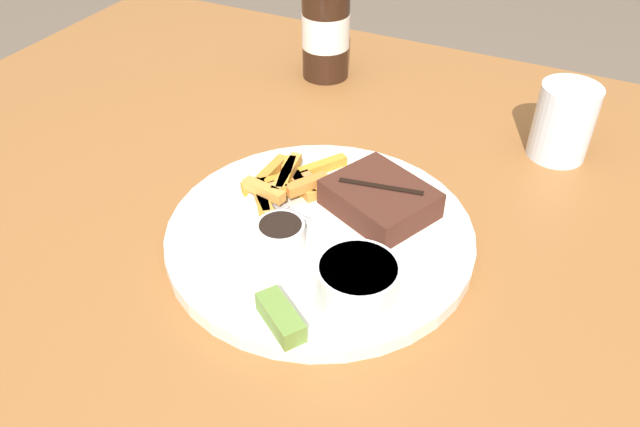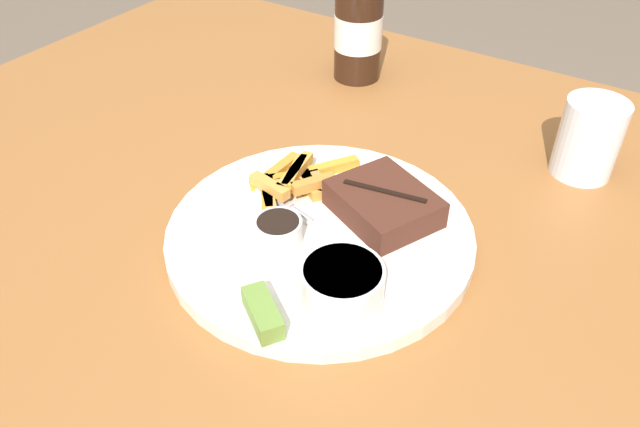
% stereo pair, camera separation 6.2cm
% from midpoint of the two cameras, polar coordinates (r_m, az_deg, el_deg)
% --- Properties ---
extents(dining_table, '(1.32, 1.07, 0.77)m').
position_cam_midpoint_polar(dining_table, '(0.72, -2.47, -7.44)').
color(dining_table, '#935B2D').
rests_on(dining_table, ground_plane).
extents(dinner_plate, '(0.32, 0.32, 0.02)m').
position_cam_midpoint_polar(dinner_plate, '(0.66, -2.68, -2.07)').
color(dinner_plate, silver).
rests_on(dinner_plate, dining_table).
extents(steak_portion, '(0.13, 0.12, 0.03)m').
position_cam_midpoint_polar(steak_portion, '(0.67, 2.88, 1.27)').
color(steak_portion, '#472319').
rests_on(steak_portion, dinner_plate).
extents(fries_pile, '(0.10, 0.15, 0.02)m').
position_cam_midpoint_polar(fries_pile, '(0.70, -5.70, 2.70)').
color(fries_pile, gold).
rests_on(fries_pile, dinner_plate).
extents(coleslaw_cup, '(0.07, 0.07, 0.05)m').
position_cam_midpoint_polar(coleslaw_cup, '(0.55, 0.25, -6.63)').
color(coleslaw_cup, white).
rests_on(coleslaw_cup, dinner_plate).
extents(dipping_sauce_cup, '(0.05, 0.05, 0.03)m').
position_cam_midpoint_polar(dipping_sauce_cup, '(0.63, -6.42, -1.90)').
color(dipping_sauce_cup, silver).
rests_on(dipping_sauce_cup, dinner_plate).
extents(pickle_spear, '(0.06, 0.05, 0.02)m').
position_cam_midpoint_polar(pickle_spear, '(0.55, -6.85, -9.55)').
color(pickle_spear, olive).
rests_on(pickle_spear, dinner_plate).
extents(fork_utensil, '(0.13, 0.04, 0.00)m').
position_cam_midpoint_polar(fork_utensil, '(0.70, -8.07, 1.49)').
color(fork_utensil, '#B7B7BC').
rests_on(fork_utensil, dinner_plate).
extents(beer_bottle, '(0.07, 0.07, 0.22)m').
position_cam_midpoint_polar(beer_bottle, '(0.96, -1.39, 16.59)').
color(beer_bottle, black).
rests_on(beer_bottle, dining_table).
extents(drinking_glass, '(0.07, 0.07, 0.10)m').
position_cam_midpoint_polar(drinking_glass, '(0.82, 19.39, 7.85)').
color(drinking_glass, silver).
rests_on(drinking_glass, dining_table).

